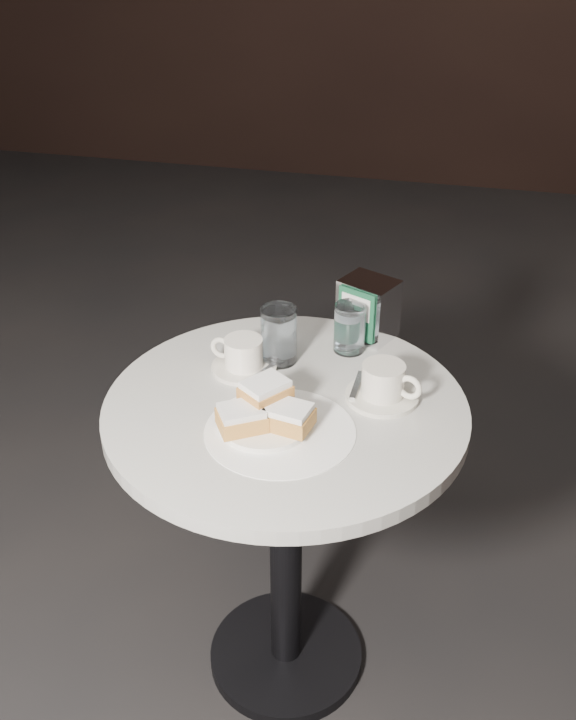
{
  "coord_description": "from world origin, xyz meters",
  "views": [
    {
      "loc": [
        0.3,
        -1.23,
        1.62
      ],
      "look_at": [
        0.0,
        0.02,
        0.83
      ],
      "focal_mm": 40.0,
      "sensor_mm": 36.0,
      "label": 1
    }
  ],
  "objects_px": {
    "coffee_cup_left": "(243,356)",
    "water_glass_right": "(350,328)",
    "napkin_dispenser": "(368,308)",
    "cafe_table": "(286,483)",
    "beignet_plate": "(265,414)",
    "coffee_cup_right": "(384,384)",
    "water_glass_left": "(279,336)"
  },
  "relations": [
    {
      "from": "cafe_table",
      "to": "water_glass_right",
      "type": "bearing_deg",
      "value": 69.56
    },
    {
      "from": "cafe_table",
      "to": "beignet_plate",
      "type": "xyz_separation_m",
      "value": [
        -0.02,
        -0.08,
        0.23
      ]
    },
    {
      "from": "cafe_table",
      "to": "coffee_cup_right",
      "type": "bearing_deg",
      "value": 18.48
    },
    {
      "from": "cafe_table",
      "to": "water_glass_left",
      "type": "relative_size",
      "value": 6.18
    },
    {
      "from": "coffee_cup_left",
      "to": "water_glass_left",
      "type": "xyz_separation_m",
      "value": [
        0.06,
        0.05,
        0.03
      ]
    },
    {
      "from": "water_glass_right",
      "to": "water_glass_left",
      "type": "bearing_deg",
      "value": -150.47
    },
    {
      "from": "beignet_plate",
      "to": "cafe_table",
      "type": "bearing_deg",
      "value": 77.54
    },
    {
      "from": "napkin_dispenser",
      "to": "cafe_table",
      "type": "bearing_deg",
      "value": -85.87
    },
    {
      "from": "napkin_dispenser",
      "to": "coffee_cup_left",
      "type": "bearing_deg",
      "value": -114.01
    },
    {
      "from": "beignet_plate",
      "to": "water_glass_left",
      "type": "distance_m",
      "value": 0.24
    },
    {
      "from": "cafe_table",
      "to": "beignet_plate",
      "type": "relative_size",
      "value": 3.67
    },
    {
      "from": "napkin_dispenser",
      "to": "coffee_cup_right",
      "type": "bearing_deg",
      "value": -49.35
    },
    {
      "from": "coffee_cup_left",
      "to": "coffee_cup_right",
      "type": "relative_size",
      "value": 0.86
    },
    {
      "from": "beignet_plate",
      "to": "napkin_dispenser",
      "type": "xyz_separation_m",
      "value": [
        0.13,
        0.38,
        0.04
      ]
    },
    {
      "from": "coffee_cup_right",
      "to": "water_glass_right",
      "type": "height_order",
      "value": "water_glass_right"
    },
    {
      "from": "water_glass_right",
      "to": "coffee_cup_right",
      "type": "bearing_deg",
      "value": -60.18
    },
    {
      "from": "cafe_table",
      "to": "coffee_cup_left",
      "type": "xyz_separation_m",
      "value": [
        -0.11,
        0.1,
        0.23
      ]
    },
    {
      "from": "water_glass_left",
      "to": "napkin_dispenser",
      "type": "bearing_deg",
      "value": 42.32
    },
    {
      "from": "coffee_cup_right",
      "to": "napkin_dispenser",
      "type": "height_order",
      "value": "napkin_dispenser"
    },
    {
      "from": "coffee_cup_left",
      "to": "water_glass_right",
      "type": "relative_size",
      "value": 1.43
    },
    {
      "from": "coffee_cup_left",
      "to": "water_glass_right",
      "type": "height_order",
      "value": "water_glass_right"
    },
    {
      "from": "coffee_cup_left",
      "to": "coffee_cup_right",
      "type": "xyz_separation_m",
      "value": [
        0.29,
        -0.04,
        0.0
      ]
    },
    {
      "from": "coffee_cup_left",
      "to": "water_glass_left",
      "type": "bearing_deg",
      "value": 46.97
    },
    {
      "from": "water_glass_left",
      "to": "coffee_cup_left",
      "type": "bearing_deg",
      "value": -141.65
    },
    {
      "from": "coffee_cup_right",
      "to": "water_glass_left",
      "type": "bearing_deg",
      "value": 174.95
    },
    {
      "from": "water_glass_right",
      "to": "napkin_dispenser",
      "type": "height_order",
      "value": "napkin_dispenser"
    },
    {
      "from": "beignet_plate",
      "to": "water_glass_right",
      "type": "xyz_separation_m",
      "value": [
        0.1,
        0.31,
        0.02
      ]
    },
    {
      "from": "cafe_table",
      "to": "coffee_cup_right",
      "type": "distance_m",
      "value": 0.3
    },
    {
      "from": "cafe_table",
      "to": "coffee_cup_left",
      "type": "distance_m",
      "value": 0.27
    },
    {
      "from": "beignet_plate",
      "to": "water_glass_left",
      "type": "xyz_separation_m",
      "value": [
        -0.03,
        0.23,
        0.03
      ]
    },
    {
      "from": "coffee_cup_left",
      "to": "water_glass_right",
      "type": "bearing_deg",
      "value": 41.16
    },
    {
      "from": "coffee_cup_right",
      "to": "water_glass_right",
      "type": "bearing_deg",
      "value": 136.19
    }
  ]
}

